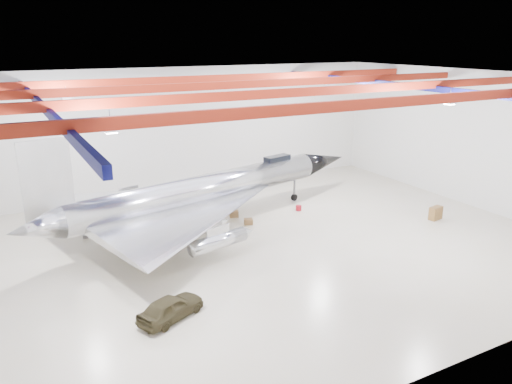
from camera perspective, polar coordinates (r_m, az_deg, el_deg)
floor at (r=33.36m, az=-0.12°, el=-6.37°), size 40.00×40.00×0.00m
wall_back at (r=45.08m, az=-9.19°, el=6.93°), size 40.00×0.00×40.00m
wall_right at (r=44.42m, az=23.41°, el=5.60°), size 0.00×30.00×30.00m
ceiling at (r=30.69m, az=-0.13°, el=12.83°), size 40.00×40.00×0.00m
ceiling_structure at (r=30.75m, az=-0.13°, el=11.58°), size 39.50×29.50×1.08m
jet_aircraft at (r=36.31m, az=-5.98°, el=-0.11°), size 28.76×19.93×7.94m
jeep at (r=25.56m, az=-9.73°, el=-12.87°), size 3.88×2.82×1.23m
desk at (r=40.65m, az=19.84°, el=-2.28°), size 1.19×0.75×1.02m
crate_ply at (r=35.99m, az=-9.75°, el=-4.55°), size 0.47×0.37×0.33m
toolbox_red at (r=40.09m, az=-4.89°, el=-2.06°), size 0.55×0.47×0.35m
engine_drum at (r=36.15m, az=-4.57°, el=-4.14°), size 0.63×0.63×0.45m
parts_bin at (r=38.91m, az=-2.53°, el=-2.51°), size 0.83×0.75×0.48m
crate_small at (r=36.81m, az=-18.92°, el=-4.83°), size 0.38×0.32×0.24m
tool_chest at (r=40.45m, az=4.90°, el=-1.83°), size 0.51×0.51×0.42m
oil_barrel at (r=37.34m, az=-0.87°, el=-3.39°), size 0.75×0.68×0.44m
spares_box at (r=41.90m, az=-5.80°, el=-1.20°), size 0.46×0.46×0.39m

